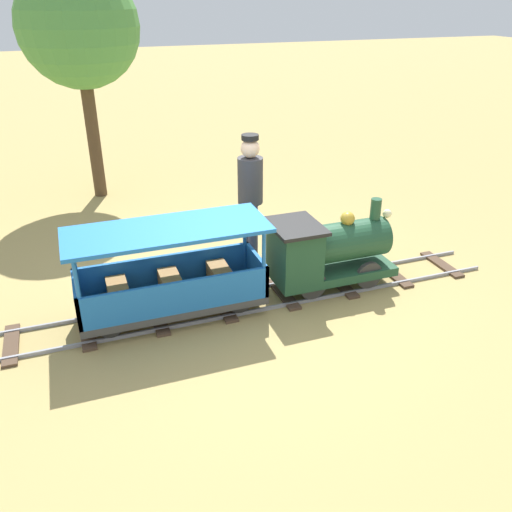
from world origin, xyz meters
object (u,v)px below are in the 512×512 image
at_px(passenger_car, 171,281).
at_px(oak_tree_near, 79,28).
at_px(locomotive, 327,250).
at_px(conductor_person, 250,190).

xyz_separation_m(passenger_car, oak_tree_near, (-4.10, -0.37, 2.17)).
height_order(locomotive, oak_tree_near, oak_tree_near).
xyz_separation_m(passenger_car, conductor_person, (-0.91, 1.18, 0.53)).
bearing_deg(passenger_car, locomotive, 90.00).
bearing_deg(conductor_person, locomotive, 32.58).
bearing_deg(oak_tree_near, passenger_car, 5.09).
relative_size(conductor_person, oak_tree_near, 0.46).
bearing_deg(oak_tree_near, locomotive, 27.46).
height_order(conductor_person, oak_tree_near, oak_tree_near).
bearing_deg(locomotive, passenger_car, -90.00).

